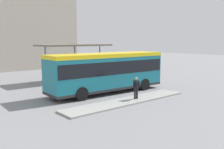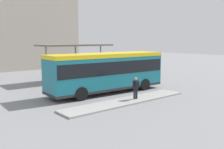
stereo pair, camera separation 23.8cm
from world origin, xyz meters
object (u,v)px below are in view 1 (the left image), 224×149
at_px(potted_planter_far_side, 82,77).
at_px(bicycle_white, 131,72).
at_px(city_bus, 107,70).
at_px(bicycle_red, 135,72).
at_px(potted_planter_near_shelter, 65,80).
at_px(pedestrian_waiting, 136,87).
at_px(bicycle_green, 138,73).

bearing_deg(potted_planter_far_side, bicycle_white, 11.85).
relative_size(city_bus, potted_planter_far_side, 8.26).
distance_m(bicycle_red, potted_planter_near_shelter, 10.79).
bearing_deg(pedestrian_waiting, bicycle_red, -28.09).
distance_m(bicycle_green, potted_planter_near_shelter, 10.44).
height_order(city_bus, potted_planter_near_shelter, city_bus).
distance_m(city_bus, bicycle_white, 11.78).
relative_size(pedestrian_waiting, bicycle_white, 0.95).
height_order(pedestrian_waiting, bicycle_red, pedestrian_waiting).
bearing_deg(bicycle_red, bicycle_white, 7.59).
bearing_deg(potted_planter_near_shelter, bicycle_green, 1.63).
relative_size(potted_planter_near_shelter, potted_planter_far_side, 0.92).
bearing_deg(bicycle_green, potted_planter_far_side, -87.87).
bearing_deg(bicycle_white, bicycle_red, -168.34).
relative_size(bicycle_green, potted_planter_far_side, 1.37).
distance_m(bicycle_white, potted_planter_near_shelter, 10.87).
height_order(city_bus, pedestrian_waiting, city_bus).
bearing_deg(city_bus, bicycle_green, 32.42).
relative_size(city_bus, bicycle_red, 6.58).
height_order(bicycle_red, potted_planter_near_shelter, potted_planter_near_shelter).
height_order(bicycle_red, bicycle_white, bicycle_white).
bearing_deg(bicycle_red, bicycle_green, 164.02).
bearing_deg(city_bus, bicycle_white, 38.28).
relative_size(bicycle_green, potted_planter_near_shelter, 1.50).
bearing_deg(bicycle_red, pedestrian_waiting, 140.35).
relative_size(pedestrian_waiting, bicycle_red, 1.00).
relative_size(pedestrian_waiting, potted_planter_near_shelter, 1.37).
relative_size(city_bus, bicycle_white, 6.27).
relative_size(pedestrian_waiting, potted_planter_far_side, 1.25).
relative_size(bicycle_white, potted_planter_far_side, 1.32).
relative_size(city_bus, potted_planter_near_shelter, 9.02).
height_order(pedestrian_waiting, potted_planter_far_side, pedestrian_waiting).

